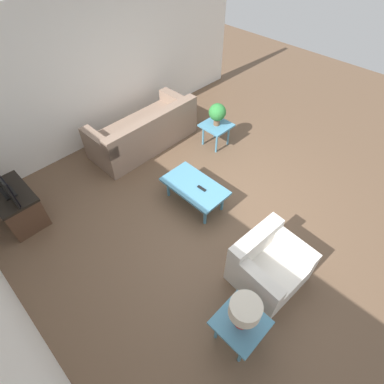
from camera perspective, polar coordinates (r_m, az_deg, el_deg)
The scene contains 12 objects.
ground_plane at distance 5.05m, azimuth 4.32°, elevation -3.11°, with size 14.00×14.00×0.00m, color brown.
wall_right at distance 6.21m, azimuth -17.97°, elevation 20.97°, with size 0.12×7.20×2.70m.
sofa at distance 6.18m, azimuth -9.02°, elevation 11.18°, with size 0.96×2.18×0.81m.
armchair at distance 4.21m, azimuth 14.13°, elevation -13.32°, with size 0.85×0.93×0.73m.
coffee_table at distance 4.86m, azimuth 0.51°, elevation 0.90°, with size 1.07×0.61×0.40m.
side_table_plant at distance 6.08m, azimuth 4.65°, elevation 12.13°, with size 0.53×0.53×0.48m.
side_table_lamp at distance 3.69m, azimuth 9.18°, elevation -23.65°, with size 0.53×0.53×0.48m.
tv_stand_chest at distance 5.41m, azimuth -30.44°, elevation -2.15°, with size 0.89×0.54×0.59m.
television at distance 5.09m, azimuth -32.62°, elevation 1.65°, with size 0.87×0.16×0.49m.
potted_plant at distance 5.90m, azimuth 4.85°, elevation 14.82°, with size 0.33×0.33×0.44m.
table_lamp at distance 3.34m, azimuth 9.98°, elevation -21.48°, with size 0.34×0.34×0.45m.
remote_control at distance 4.77m, azimuth 1.86°, elevation 0.69°, with size 0.16×0.05×0.02m.
Camera 1 is at (-2.02, 2.57, 3.85)m, focal length 28.00 mm.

